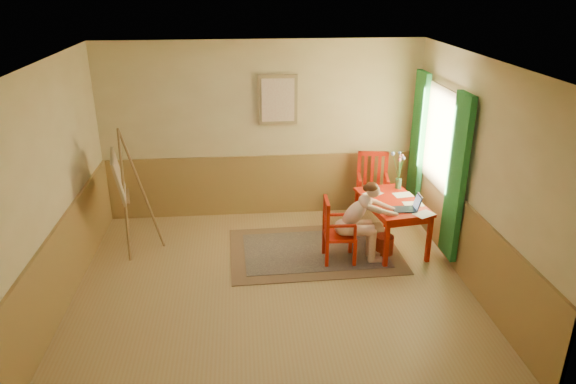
{
  "coord_description": "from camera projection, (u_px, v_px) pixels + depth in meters",
  "views": [
    {
      "loc": [
        -0.34,
        -5.76,
        3.65
      ],
      "look_at": [
        0.25,
        0.55,
        1.05
      ],
      "focal_mm": 32.82,
      "sensor_mm": 36.0,
      "label": 1
    }
  ],
  "objects": [
    {
      "name": "wainscot",
      "position": [
        268.0,
        223.0,
        7.26
      ],
      "size": [
        5.0,
        4.5,
        1.0
      ],
      "color": "olive",
      "rests_on": "room"
    },
    {
      "name": "easel",
      "position": [
        122.0,
        181.0,
        7.15
      ],
      "size": [
        0.67,
        0.81,
        1.82
      ],
      "color": "olive",
      "rests_on": "room"
    },
    {
      "name": "papers",
      "position": [
        403.0,
        201.0,
        7.39
      ],
      "size": [
        0.84,
        1.07,
        0.0
      ],
      "color": "white",
      "rests_on": "table"
    },
    {
      "name": "vase",
      "position": [
        399.0,
        172.0,
        7.76
      ],
      "size": [
        0.2,
        0.3,
        0.56
      ],
      "color": "#3F724C",
      "rests_on": "table"
    },
    {
      "name": "chair_left",
      "position": [
        336.0,
        231.0,
        7.13
      ],
      "size": [
        0.44,
        0.42,
        0.91
      ],
      "color": "red",
      "rests_on": "room"
    },
    {
      "name": "wall_portrait",
      "position": [
        278.0,
        100.0,
        8.05
      ],
      "size": [
        0.6,
        0.05,
        0.76
      ],
      "color": "#907952",
      "rests_on": "room"
    },
    {
      "name": "wastebasket",
      "position": [
        384.0,
        245.0,
        7.42
      ],
      "size": [
        0.28,
        0.28,
        0.28
      ],
      "primitive_type": "cylinder",
      "rotation": [
        0.0,
        0.0,
        0.06
      ],
      "color": "#A33523",
      "rests_on": "room"
    },
    {
      "name": "room",
      "position": [
        271.0,
        183.0,
        6.18
      ],
      "size": [
        5.04,
        4.54,
        2.84
      ],
      "color": "tan",
      "rests_on": "ground"
    },
    {
      "name": "table",
      "position": [
        392.0,
        206.0,
        7.46
      ],
      "size": [
        0.9,
        1.3,
        0.72
      ],
      "color": "red",
      "rests_on": "room"
    },
    {
      "name": "chair_back",
      "position": [
        372.0,
        187.0,
        8.35
      ],
      "size": [
        0.56,
        0.57,
        1.09
      ],
      "color": "red",
      "rests_on": "room"
    },
    {
      "name": "laptop",
      "position": [
        409.0,
        207.0,
        7.11
      ],
      "size": [
        0.37,
        0.23,
        0.22
      ],
      "color": "#1E2338",
      "rests_on": "table"
    },
    {
      "name": "rug",
      "position": [
        314.0,
        251.0,
        7.54
      ],
      "size": [
        2.44,
        1.66,
        0.02
      ],
      "color": "#8C7251",
      "rests_on": "room"
    },
    {
      "name": "figure",
      "position": [
        360.0,
        218.0,
        7.07
      ],
      "size": [
        0.86,
        0.37,
        1.15
      ],
      "color": "beige",
      "rests_on": "room"
    },
    {
      "name": "window",
      "position": [
        437.0,
        153.0,
        7.43
      ],
      "size": [
        0.12,
        2.01,
        2.2
      ],
      "color": "white",
      "rests_on": "room"
    }
  ]
}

